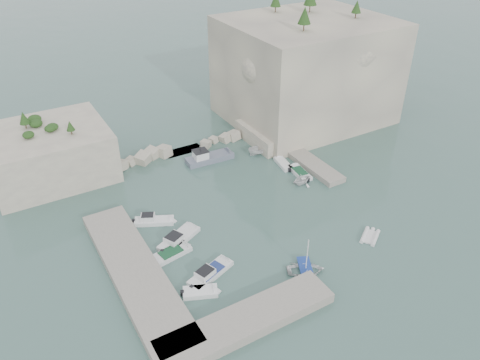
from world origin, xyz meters
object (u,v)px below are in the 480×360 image
motorboat_c (171,255)px  motorboat_a (154,223)px  motorboat_e (200,294)px  tender_east_a (301,184)px  rowboat (305,272)px  motorboat_b (179,240)px  tender_east_d (261,153)px  tender_east_b (300,174)px  work_boat (210,161)px  motorboat_d (211,275)px  inflatable_dinghy (370,238)px  tender_east_c (283,165)px

motorboat_c → motorboat_a: bearing=75.1°
motorboat_a → motorboat_e: motorboat_a is taller
motorboat_a → tender_east_a: 21.28m
motorboat_c → rowboat: (11.60, -9.83, 0.00)m
motorboat_a → motorboat_b: bearing=-48.5°
motorboat_c → tender_east_d: 26.08m
tender_east_a → tender_east_b: tender_east_a is taller
tender_east_a → work_boat: bearing=28.9°
motorboat_c → motorboat_e: (0.28, -6.96, 0.00)m
motorboat_d → work_boat: size_ratio=0.77×
motorboat_d → inflatable_dinghy: bearing=-32.0°
motorboat_c → tender_east_d: (21.47, 14.80, 0.00)m
motorboat_e → tender_east_b: (22.77, 13.73, 0.00)m
motorboat_c → inflatable_dinghy: motorboat_c is taller
motorboat_b → tender_east_a: bearing=-19.1°
motorboat_e → tender_east_a: 24.42m
motorboat_c → motorboat_e: size_ratio=1.32×
motorboat_a → motorboat_b: 4.84m
tender_east_b → tender_east_c: size_ratio=1.11×
motorboat_b → tender_east_b: size_ratio=1.27×
motorboat_d → tender_east_d: size_ratio=1.45×
inflatable_dinghy → tender_east_b: bearing=52.0°
rowboat → tender_east_c: rowboat is taller
tender_east_c → tender_east_b: bearing=-160.7°
rowboat → tender_east_a: size_ratio=1.30×
inflatable_dinghy → motorboat_a: bearing=110.2°
motorboat_b → rowboat: bearing=-77.2°
tender_east_d → inflatable_dinghy: bearing=-173.6°
tender_east_b → inflatable_dinghy: bearing=-178.1°
motorboat_c → tender_east_b: 24.03m
motorboat_b → work_boat: 18.97m
motorboat_b → motorboat_e: size_ratio=1.60×
inflatable_dinghy → motorboat_c: bearing=124.2°
tender_east_c → work_boat: size_ratio=0.55×
tender_east_b → tender_east_a: bearing=156.0°
tender_east_d → rowboat: bearing=163.9°
motorboat_b → rowboat: motorboat_b is taller
motorboat_d → tender_east_d: 27.50m
motorboat_a → inflatable_dinghy: size_ratio=1.57×
motorboat_c → tender_east_b: bearing=6.6°
work_boat → inflatable_dinghy: bearing=-69.8°
motorboat_d → motorboat_b: bearing=74.3°
motorboat_b → tender_east_c: bearing=-5.1°
tender_east_a → tender_east_d: size_ratio=0.75×
motorboat_a → inflatable_dinghy: bearing=-10.3°
tender_east_a → tender_east_d: tender_east_a is taller
tender_east_a → tender_east_b: bearing=-35.4°
motorboat_d → motorboat_e: size_ratio=1.57×
motorboat_b → tender_east_d: tender_east_d is taller
motorboat_a → tender_east_a: (21.19, -2.01, 0.00)m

